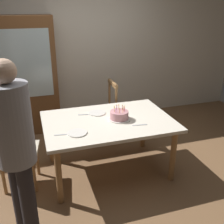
{
  "coord_description": "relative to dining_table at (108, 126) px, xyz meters",
  "views": [
    {
      "loc": [
        -0.86,
        -2.89,
        2.08
      ],
      "look_at": [
        0.05,
        0.0,
        0.83
      ],
      "focal_mm": 42.77,
      "sensor_mm": 36.0,
      "label": 1
    }
  ],
  "objects": [
    {
      "name": "ground",
      "position": [
        0.0,
        0.0,
        -0.65
      ],
      "size": [
        6.4,
        6.4,
        0.0
      ],
      "primitive_type": "plane",
      "color": "brown"
    },
    {
      "name": "back_wall",
      "position": [
        0.0,
        1.85,
        0.65
      ],
      "size": [
        6.4,
        0.1,
        2.6
      ],
      "primitive_type": "cube",
      "color": "silver",
      "rests_on": "ground"
    },
    {
      "name": "dining_table",
      "position": [
        0.0,
        0.0,
        0.0
      ],
      "size": [
        1.58,
        1.09,
        0.73
      ],
      "color": "silver",
      "rests_on": "ground"
    },
    {
      "name": "birthday_cake",
      "position": [
        0.14,
        -0.02,
        0.13
      ],
      "size": [
        0.28,
        0.28,
        0.17
      ],
      "color": "silver",
      "rests_on": "dining_table"
    },
    {
      "name": "plate_near_celebrant",
      "position": [
        -0.44,
        -0.24,
        0.09
      ],
      "size": [
        0.22,
        0.22,
        0.01
      ],
      "primitive_type": "cylinder",
      "color": "white",
      "rests_on": "dining_table"
    },
    {
      "name": "plate_far_side",
      "position": [
        -0.08,
        0.24,
        0.09
      ],
      "size": [
        0.22,
        0.22,
        0.01
      ],
      "primitive_type": "cylinder",
      "color": "white",
      "rests_on": "dining_table"
    },
    {
      "name": "fork_near_celebrant",
      "position": [
        -0.6,
        -0.23,
        0.08
      ],
      "size": [
        0.18,
        0.04,
        0.01
      ],
      "primitive_type": "cube",
      "rotation": [
        0.0,
        0.0,
        -0.13
      ],
      "color": "silver",
      "rests_on": "dining_table"
    },
    {
      "name": "fork_far_side",
      "position": [
        -0.24,
        0.25,
        0.08
      ],
      "size": [
        0.18,
        0.05,
        0.01
      ],
      "primitive_type": "cube",
      "rotation": [
        0.0,
        0.0,
        -0.21
      ],
      "color": "silver",
      "rests_on": "dining_table"
    },
    {
      "name": "fork_near_guest",
      "position": [
        0.31,
        -0.26,
        0.08
      ],
      "size": [
        0.18,
        0.04,
        0.01
      ],
      "primitive_type": "cube",
      "rotation": [
        0.0,
        0.0,
        -0.14
      ],
      "color": "silver",
      "rests_on": "dining_table"
    },
    {
      "name": "chair_spindle_back",
      "position": [
        0.17,
        0.86,
        -0.19
      ],
      "size": [
        0.44,
        0.44,
        0.95
      ],
      "color": "#9E7042",
      "rests_on": "ground"
    },
    {
      "name": "chair_upholstered",
      "position": [
        -1.18,
        0.04,
        -0.11
      ],
      "size": [
        0.51,
        0.5,
        0.95
      ],
      "color": "beige",
      "rests_on": "ground"
    },
    {
      "name": "person_celebrant",
      "position": [
        -1.04,
        -0.81,
        0.33
      ],
      "size": [
        0.32,
        0.32,
        1.7
      ],
      "color": "#262328",
      "rests_on": "ground"
    },
    {
      "name": "china_cabinet",
      "position": [
        -0.99,
        1.56,
        0.31
      ],
      "size": [
        1.1,
        0.45,
        1.9
      ],
      "color": "brown",
      "rests_on": "ground"
    }
  ]
}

